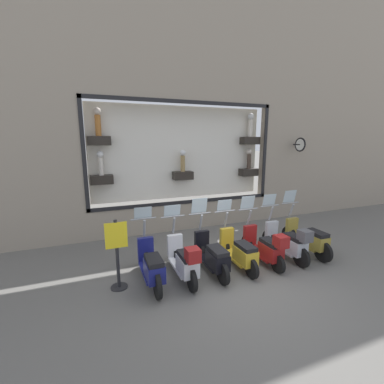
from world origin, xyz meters
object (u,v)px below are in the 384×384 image
object	(u,v)px
scooter_white_5	(184,260)
scooter_navy_6	(151,266)
scooter_black_4	(212,255)
scooter_silver_1	(288,242)
scooter_yellow_3	(239,251)
scooter_olive_0	(308,238)
scooter_red_2	(265,247)
shop_sign_post	(117,252)

from	to	relation	value
scooter_white_5	scooter_navy_6	world-z (taller)	scooter_navy_6
scooter_black_4	scooter_silver_1	bearing A→B (deg)	-91.62
scooter_yellow_3	scooter_white_5	size ratio (longest dim) A/B	1.00
scooter_olive_0	scooter_white_5	bearing A→B (deg)	91.08
scooter_olive_0	scooter_red_2	size ratio (longest dim) A/B	1.01
scooter_white_5	shop_sign_post	distance (m)	1.47
scooter_olive_0	scooter_silver_1	xyz separation A→B (m)	(-0.07, 0.73, 0.03)
scooter_red_2	scooter_navy_6	xyz separation A→B (m)	(0.07, 2.92, -0.01)
scooter_red_2	scooter_yellow_3	distance (m)	0.73
scooter_navy_6	shop_sign_post	bearing A→B (deg)	80.45
scooter_yellow_3	scooter_navy_6	bearing A→B (deg)	89.84
scooter_red_2	scooter_white_5	size ratio (longest dim) A/B	0.99
scooter_black_4	scooter_yellow_3	bearing A→B (deg)	-90.39
scooter_red_2	scooter_white_5	xyz separation A→B (m)	(0.01, 2.19, 0.01)
scooter_red_2	scooter_black_4	world-z (taller)	scooter_black_4
scooter_red_2	shop_sign_post	distance (m)	3.63
scooter_navy_6	scooter_white_5	bearing A→B (deg)	-95.18
shop_sign_post	scooter_yellow_3	bearing A→B (deg)	-92.42
scooter_silver_1	scooter_white_5	world-z (taller)	scooter_silver_1
scooter_silver_1	scooter_navy_6	size ratio (longest dim) A/B	1.00
scooter_black_4	scooter_navy_6	distance (m)	1.46
scooter_olive_0	scooter_silver_1	bearing A→B (deg)	95.14
scooter_silver_1	scooter_white_5	size ratio (longest dim) A/B	1.00
scooter_yellow_3	scooter_black_4	distance (m)	0.73
scooter_black_4	shop_sign_post	size ratio (longest dim) A/B	1.18
scooter_silver_1	scooter_black_4	size ratio (longest dim) A/B	1.00
scooter_black_4	scooter_white_5	distance (m)	0.73
scooter_olive_0	scooter_red_2	bearing A→B (deg)	92.94
scooter_white_5	scooter_silver_1	bearing A→B (deg)	-89.93
scooter_black_4	scooter_red_2	bearing A→B (deg)	-92.79
scooter_silver_1	scooter_white_5	bearing A→B (deg)	90.07
scooter_white_5	shop_sign_post	world-z (taller)	scooter_white_5
scooter_olive_0	scooter_yellow_3	bearing A→B (deg)	90.23
scooter_silver_1	scooter_red_2	distance (m)	0.73
scooter_olive_0	scooter_yellow_3	xyz separation A→B (m)	(-0.01, 2.19, -0.03)
scooter_silver_1	scooter_olive_0	bearing A→B (deg)	-84.86
scooter_olive_0	scooter_black_4	size ratio (longest dim) A/B	1.01
scooter_black_4	scooter_white_5	xyz separation A→B (m)	(-0.07, 0.73, 0.04)
scooter_red_2	scooter_white_5	world-z (taller)	scooter_red_2
scooter_yellow_3	scooter_olive_0	bearing A→B (deg)	-89.77
scooter_navy_6	shop_sign_post	size ratio (longest dim) A/B	1.19
scooter_olive_0	scooter_black_4	world-z (taller)	same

